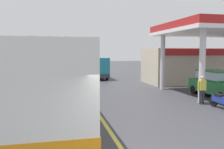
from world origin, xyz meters
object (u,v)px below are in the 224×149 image
at_px(motorcycle_parked_forecourt, 221,101).
at_px(pedestrian_near_pump, 202,88).
at_px(car_at_pump, 216,82).
at_px(coach_bus_main, 50,82).
at_px(minibus_opposing_lane, 96,66).

height_order(motorcycle_parked_forecourt, pedestrian_near_pump, pedestrian_near_pump).
bearing_deg(car_at_pump, coach_bus_main, -163.69).
relative_size(car_at_pump, minibus_opposing_lane, 0.69).
xyz_separation_m(car_at_pump, minibus_opposing_lane, (-5.96, 13.64, 0.46)).
distance_m(coach_bus_main, pedestrian_near_pump, 8.63).
xyz_separation_m(coach_bus_main, car_at_pump, (10.71, 3.13, -0.71)).
bearing_deg(coach_bus_main, minibus_opposing_lane, 74.18).
bearing_deg(motorcycle_parked_forecourt, car_at_pump, 57.22).
height_order(coach_bus_main, car_at_pump, coach_bus_main).
xyz_separation_m(coach_bus_main, motorcycle_parked_forecourt, (8.78, 0.13, -1.28)).
relative_size(coach_bus_main, car_at_pump, 2.63).
xyz_separation_m(minibus_opposing_lane, pedestrian_near_pump, (3.73, -15.39, -0.54)).
xyz_separation_m(car_at_pump, pedestrian_near_pump, (-2.23, -1.74, -0.08)).
height_order(coach_bus_main, minibus_opposing_lane, coach_bus_main).
height_order(coach_bus_main, motorcycle_parked_forecourt, coach_bus_main).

